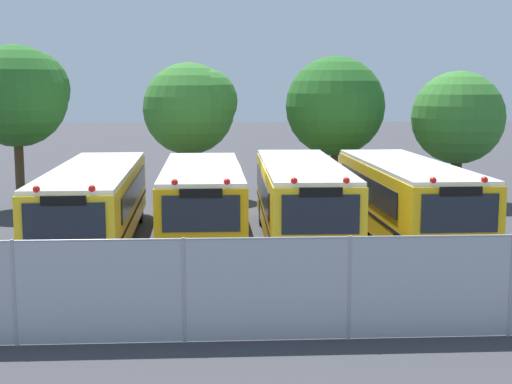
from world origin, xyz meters
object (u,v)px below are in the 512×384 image
tree_0 (21,94)px  tree_1 (193,107)px  school_bus_0 (95,201)px  tree_2 (338,107)px  school_bus_2 (301,199)px  traffic_cone (317,308)px  tree_3 (459,117)px  school_bus_1 (202,200)px  school_bus_3 (405,198)px

tree_0 → tree_1: 7.24m
school_bus_0 → tree_2: bearing=-137.4°
school_bus_0 → tree_2: 12.92m
school_bus_0 → school_bus_2: size_ratio=1.09×
school_bus_2 → traffic_cone: (-0.60, -7.92, -1.07)m
school_bus_0 → tree_3: tree_3 is taller
school_bus_1 → traffic_cone: (2.50, -8.28, -1.02)m
school_bus_0 → tree_1: bearing=-107.8°
tree_3 → school_bus_0: bearing=-151.7°
school_bus_1 → tree_3: size_ratio=1.67×
school_bus_0 → tree_0: 8.60m
school_bus_0 → school_bus_1: 3.35m
school_bus_0 → tree_2: (9.09, 8.78, 2.69)m
school_bus_2 → tree_2: 9.80m
school_bus_1 → tree_0: bearing=-44.0°
tree_2 → school_bus_1: bearing=-123.4°
tree_3 → traffic_cone: size_ratio=8.40×
tree_0 → tree_3: tree_0 is taller
school_bus_1 → tree_2: tree_2 is taller
tree_0 → school_bus_2: bearing=-34.9°
school_bus_3 → traffic_cone: school_bus_3 is taller
school_bus_0 → school_bus_2: school_bus_2 is taller
traffic_cone → school_bus_2: bearing=85.7°
school_bus_3 → tree_0: tree_0 is taller
tree_1 → tree_3: bearing=-10.0°
school_bus_3 → tree_3: 9.16m
school_bus_0 → tree_3: bearing=-153.0°
tree_0 → tree_1: tree_0 is taller
school_bus_2 → school_bus_1: bearing=-5.6°
school_bus_2 → tree_3: 11.14m
school_bus_3 → tree_3: tree_3 is taller
school_bus_1 → traffic_cone: 8.71m
tree_2 → tree_3: tree_2 is taller
tree_2 → traffic_cone: size_ratio=9.38×
school_bus_0 → school_bus_1: bearing=179.9°
school_bus_3 → traffic_cone: (-3.93, -7.97, -1.07)m
school_bus_2 → tree_0: (-10.36, 7.22, 3.19)m
tree_0 → school_bus_3: bearing=-27.7°
school_bus_0 → traffic_cone: (5.85, -8.21, -1.01)m
school_bus_0 → school_bus_3: (9.78, -0.24, 0.06)m
school_bus_3 → traffic_cone: bearing=62.6°
tree_0 → traffic_cone: bearing=-57.2°
tree_1 → tree_2: size_ratio=0.96×
school_bus_1 → tree_2: size_ratio=1.50×
tree_0 → tree_3: (17.95, 0.63, -0.98)m
tree_1 → school_bus_1: bearing=-86.8°
school_bus_2 → tree_3: (7.59, 7.85, 2.21)m
tree_1 → tree_3: 11.40m
school_bus_2 → tree_1: tree_1 is taller
school_bus_3 → tree_0: bearing=-28.8°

